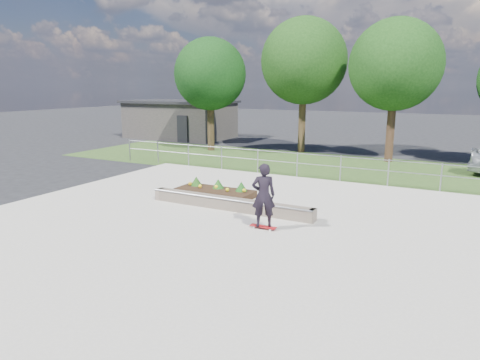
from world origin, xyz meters
The scene contains 11 objects.
ground centered at (0.00, 0.00, 0.00)m, with size 120.00×120.00×0.00m, color black.
grass_verge centered at (0.00, 11.00, 0.01)m, with size 30.00×8.00×0.02m, color #2B441B.
concrete_slab centered at (0.00, 0.00, 0.03)m, with size 15.00×15.00×0.06m, color #A49E92.
fence centered at (0.00, 7.50, 0.77)m, with size 20.06×0.06×1.20m.
building centered at (-14.00, 18.00, 1.51)m, with size 8.40×5.40×3.00m.
tree_far_left centered at (-8.00, 13.00, 4.85)m, with size 4.55×4.55×7.15m.
tree_mid_left centered at (-2.50, 15.00, 5.61)m, with size 5.25×5.25×8.25m.
tree_mid_right centered at (3.00, 14.00, 5.23)m, with size 4.90×4.90×7.70m.
grind_ledge centered at (-0.15, 1.39, 0.26)m, with size 6.00×0.44×0.43m.
planter_bed centered at (-1.53, 2.79, 0.24)m, with size 3.00×1.20×0.61m.
skateboarder centered at (1.70, 0.11, 1.07)m, with size 0.81×0.72×1.95m.
Camera 1 is at (6.65, -10.74, 4.16)m, focal length 32.00 mm.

